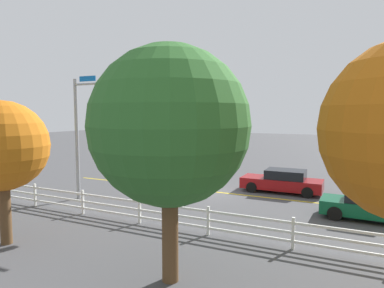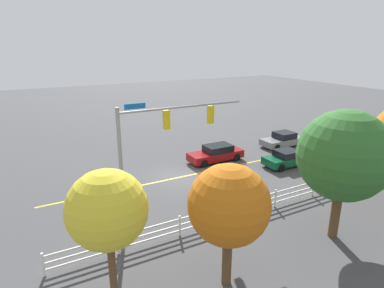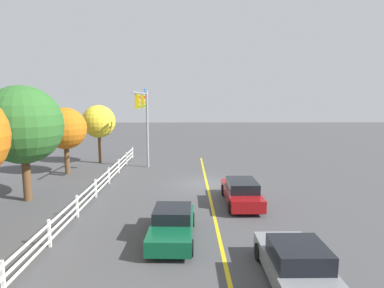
{
  "view_description": "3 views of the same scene",
  "coord_description": "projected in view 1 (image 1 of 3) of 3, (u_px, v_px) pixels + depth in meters",
  "views": [
    {
      "loc": [
        -8.08,
        18.91,
        4.81
      ],
      "look_at": [
        0.74,
        0.61,
        2.94
      ],
      "focal_mm": 31.76,
      "sensor_mm": 36.0,
      "label": 1
    },
    {
      "loc": [
        9.99,
        20.17,
        9.61
      ],
      "look_at": [
        -0.54,
        0.8,
        2.75
      ],
      "focal_mm": 30.32,
      "sensor_mm": 36.0,
      "label": 2
    },
    {
      "loc": [
        -21.7,
        1.35,
        5.9
      ],
      "look_at": [
        0.87,
        1.03,
        2.72
      ],
      "focal_mm": 29.8,
      "sensor_mm": 36.0,
      "label": 3
    }
  ],
  "objects": [
    {
      "name": "signal_assembly",
      "position": [
        106.0,
        114.0,
        17.75
      ],
      "size": [
        7.39,
        0.38,
        6.76
      ],
      "color": "gray",
      "rests_on": "ground_plane"
    },
    {
      "name": "tree_2",
      "position": [
        169.0,
        126.0,
        9.36
      ],
      "size": [
        4.47,
        4.47,
        6.7
      ],
      "color": "brown",
      "rests_on": "ground_plane"
    },
    {
      "name": "ground_plane",
      "position": [
        207.0,
        191.0,
        20.9
      ],
      "size": [
        120.0,
        120.0,
        0.0
      ],
      "primitive_type": "plane",
      "color": "#444447"
    },
    {
      "name": "white_rail_fence",
      "position": [
        208.0,
        220.0,
        13.36
      ],
      "size": [
        26.1,
        0.1,
        1.15
      ],
      "color": "white",
      "rests_on": "ground_plane"
    },
    {
      "name": "lane_center_stripe",
      "position": [
        272.0,
        198.0,
        19.17
      ],
      "size": [
        28.0,
        0.16,
        0.01
      ],
      "primitive_type": "cube",
      "color": "gold",
      "rests_on": "ground_plane"
    },
    {
      "name": "tree_0",
      "position": [
        2.0,
        146.0,
        12.19
      ],
      "size": [
        3.27,
        3.27,
        5.27
      ],
      "color": "brown",
      "rests_on": "ground_plane"
    },
    {
      "name": "car_0",
      "position": [
        370.0,
        206.0,
        15.23
      ],
      "size": [
        4.27,
        1.96,
        1.33
      ],
      "rotation": [
        0.0,
        0.0,
        3.11
      ],
      "color": "#0C4C2D",
      "rests_on": "ground_plane"
    },
    {
      "name": "car_2",
      "position": [
        282.0,
        181.0,
        20.53
      ],
      "size": [
        4.75,
        1.87,
        1.39
      ],
      "rotation": [
        0.0,
        0.0,
        6.29
      ],
      "color": "maroon",
      "rests_on": "ground_plane"
    }
  ]
}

